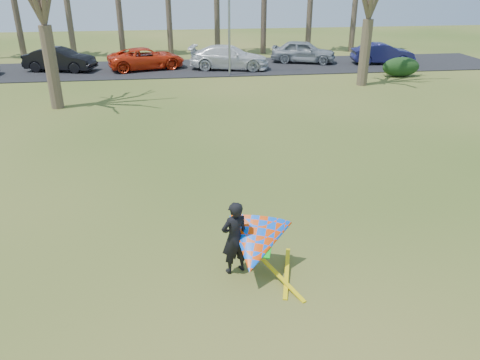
{
  "coord_description": "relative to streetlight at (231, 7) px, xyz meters",
  "views": [
    {
      "loc": [
        -1.68,
        -10.32,
        6.71
      ],
      "look_at": [
        0.0,
        2.0,
        1.1
      ],
      "focal_mm": 35.0,
      "sensor_mm": 36.0,
      "label": 1
    }
  ],
  "objects": [
    {
      "name": "car_2",
      "position": [
        -5.92,
        2.89,
        -3.65
      ],
      "size": [
        5.94,
        3.88,
        1.52
      ],
      "primitive_type": "imported",
      "rotation": [
        0.0,
        0.0,
        1.84
      ],
      "color": "red",
      "rests_on": "parking_strip"
    },
    {
      "name": "parking_strip",
      "position": [
        -2.16,
        3.0,
        -4.43
      ],
      "size": [
        46.0,
        7.0,
        0.06
      ],
      "primitive_type": "cube",
      "color": "black",
      "rests_on": "ground"
    },
    {
      "name": "kite_flyer",
      "position": [
        -2.3,
        -23.12,
        -3.61
      ],
      "size": [
        2.13,
        2.39,
        2.03
      ],
      "color": "black",
      "rests_on": "ground"
    },
    {
      "name": "streetlight",
      "position": [
        0.0,
        0.0,
        0.0
      ],
      "size": [
        2.28,
        0.18,
        8.0
      ],
      "color": "gray",
      "rests_on": "ground"
    },
    {
      "name": "car_4",
      "position": [
        6.08,
        3.92,
        -3.56
      ],
      "size": [
        5.32,
        3.48,
        1.68
      ],
      "primitive_type": "imported",
      "rotation": [
        0.0,
        0.0,
        1.24
      ],
      "color": "gray",
      "rests_on": "parking_strip"
    },
    {
      "name": "car_5",
      "position": [
        11.99,
        2.59,
        -3.64
      ],
      "size": [
        4.8,
        2.12,
        1.53
      ],
      "primitive_type": "imported",
      "rotation": [
        0.0,
        0.0,
        1.46
      ],
      "color": "#18194A",
      "rests_on": "parking_strip"
    },
    {
      "name": "ground",
      "position": [
        -2.16,
        -22.0,
        -4.46
      ],
      "size": [
        100.0,
        100.0,
        0.0
      ],
      "primitive_type": "plane",
      "color": "#244F11",
      "rests_on": "ground"
    },
    {
      "name": "hedge_near",
      "position": [
        11.41,
        -1.86,
        -3.81
      ],
      "size": [
        2.61,
        1.18,
        1.31
      ],
      "primitive_type": "ellipsoid",
      "color": "#153312",
      "rests_on": "ground"
    },
    {
      "name": "car_1",
      "position": [
        -12.0,
        2.98,
        -3.59
      ],
      "size": [
        5.21,
        2.91,
        1.63
      ],
      "primitive_type": "imported",
      "rotation": [
        0.0,
        0.0,
        1.31
      ],
      "color": "black",
      "rests_on": "parking_strip"
    },
    {
      "name": "car_3",
      "position": [
        0.07,
        2.11,
        -3.57
      ],
      "size": [
        6.1,
        3.53,
        1.66
      ],
      "primitive_type": "imported",
      "rotation": [
        0.0,
        0.0,
        1.35
      ],
      "color": "silver",
      "rests_on": "parking_strip"
    }
  ]
}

